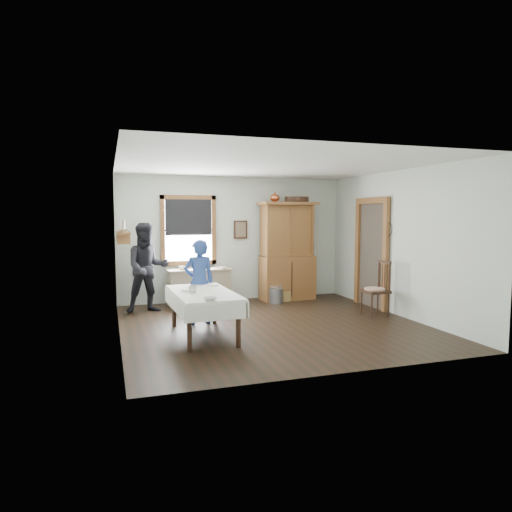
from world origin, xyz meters
name	(u,v)px	position (x,y,z in m)	size (l,w,h in m)	color
room	(273,246)	(0.00, 0.00, 1.35)	(5.01, 5.01, 2.70)	black
window	(188,226)	(-1.00, 2.46, 1.63)	(1.18, 0.07, 1.48)	white
doorway	(372,250)	(2.46, 0.85, 1.16)	(0.09, 1.14, 2.22)	#41382E
wall_shelf	(123,231)	(-2.37, 1.54, 1.57)	(0.24, 1.00, 0.44)	brown
framed_picture	(241,230)	(0.15, 2.46, 1.55)	(0.30, 0.04, 0.40)	#341D12
rug_beater	(388,223)	(2.45, 0.30, 1.72)	(0.27, 0.27, 0.01)	black
work_counter	(199,287)	(-0.85, 2.18, 0.38)	(1.31, 0.50, 0.75)	tan
china_hutch	(287,251)	(1.13, 2.14, 1.08)	(1.27, 0.60, 2.16)	brown
dining_table	(203,314)	(-1.26, -0.34, 0.35)	(0.92, 1.74, 0.70)	white
spindle_chair	(375,288)	(2.05, 0.06, 0.52)	(0.48, 0.48, 1.03)	#341D12
pail	(276,296)	(0.74, 1.79, 0.16)	(0.30, 0.30, 0.32)	gray
wicker_basket	(286,295)	(1.05, 2.00, 0.11)	(0.38, 0.27, 0.22)	#A28149
woman_blue	(199,285)	(-1.17, 0.48, 0.67)	(0.49, 0.32, 1.35)	navy
figure_dark	(147,271)	(-1.93, 1.72, 0.80)	(0.78, 0.61, 1.60)	black
table_cup_a	(193,289)	(-1.43, -0.37, 0.75)	(0.13, 0.13, 0.11)	silver
table_cup_b	(193,288)	(-1.40, -0.18, 0.74)	(0.09, 0.09, 0.09)	silver
table_bowl	(210,299)	(-1.31, -1.07, 0.72)	(0.21, 0.21, 0.05)	silver
counter_book	(218,268)	(-0.44, 2.10, 0.76)	(0.17, 0.22, 0.02)	brown
counter_bowl	(184,268)	(-1.17, 2.13, 0.78)	(0.21, 0.21, 0.07)	silver
shelf_bowl	(123,230)	(-2.37, 1.55, 1.60)	(0.22, 0.22, 0.05)	silver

